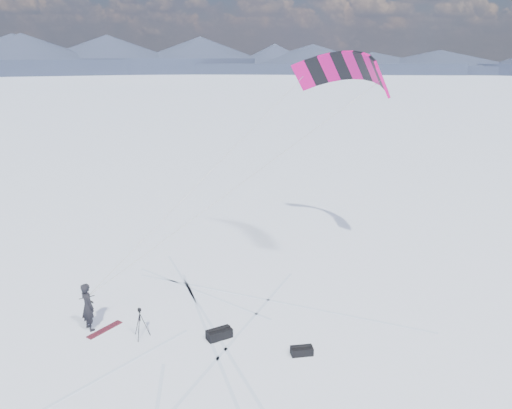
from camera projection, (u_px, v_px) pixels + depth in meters
name	position (u px, v px, depth m)	size (l,w,h in m)	color
ground	(176.00, 347.00, 17.35)	(1800.00, 1800.00, 0.00)	white
horizon_hills	(170.00, 226.00, 16.09)	(704.00, 705.94, 10.21)	#191D30
snow_tracks	(185.00, 345.00, 17.47)	(17.62, 10.25, 0.01)	silver
snowkiter	(90.00, 329.00, 18.51)	(0.67, 0.44, 1.84)	black
snowboard	(105.00, 330.00, 18.42)	(1.45, 0.27, 0.04)	maroon
tripod	(140.00, 319.00, 17.76)	(0.52, 0.59, 1.14)	black
gear_bag_a	(219.00, 334.00, 17.85)	(0.96, 0.56, 0.40)	black
gear_bag_b	(302.00, 351.00, 16.87)	(0.80, 0.51, 0.34)	black
power_kite	(346.00, 72.00, 21.87)	(12.84, 5.80, 8.68)	#CD076A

